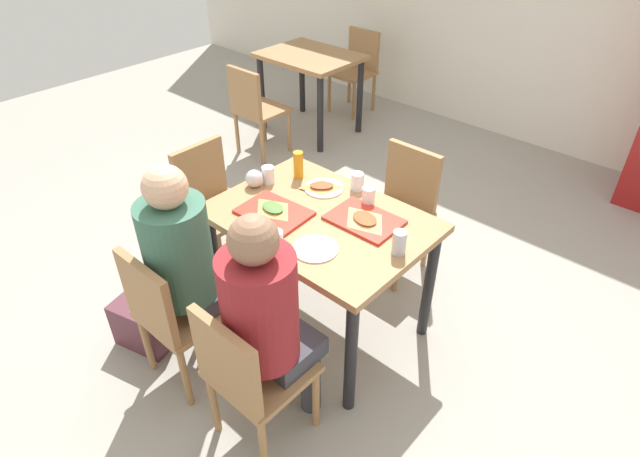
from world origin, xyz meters
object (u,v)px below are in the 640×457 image
Objects in this scene: paper_plate_near_edge at (315,249)px; handbag at (141,326)px; person_in_red at (186,258)px; background_table at (310,68)px; chair_left_end at (212,198)px; tray_red_far at (364,220)px; condiment_bottle at (298,165)px; chair_far_side at (402,202)px; chair_near_left at (170,311)px; pizza_slice_b at (365,219)px; background_chair_near at (254,106)px; main_table at (320,233)px; chair_near_right at (247,373)px; tray_red_near at (274,212)px; plastic_cup_d at (368,196)px; plastic_cup_c at (268,175)px; soda_can at (399,243)px; pizza_slice_c at (322,186)px; plastic_cup_a at (357,181)px; pizza_slice_a at (273,208)px; foil_bundle at (254,178)px; paper_plate_center at (324,188)px; person_in_brown_jacket at (267,315)px; plastic_cup_b at (276,240)px.

handbag is (-0.80, -0.58, -0.63)m from paper_plate_near_edge.
background_table is (-1.60, 2.60, -0.09)m from person_in_red.
tray_red_far is at bearing 6.01° from chair_left_end.
chair_far_side is at bearing 57.13° from condiment_bottle.
chair_near_left is 1.00× the size of chair_left_end.
background_chair_near is at bearing 152.02° from pizza_slice_b.
chair_near_right is (0.28, -0.79, -0.18)m from main_table.
background_chair_near reaches higher than tray_red_near.
chair_far_side is at bearing 102.08° from plastic_cup_d.
plastic_cup_c is at bearing -121.77° from chair_far_side.
background_chair_near is at bearing 127.48° from chair_left_end.
paper_plate_near_edge is 0.40m from soda_can.
background_chair_near is (-1.68, 1.36, -0.30)m from tray_red_near.
pizza_slice_c is (0.77, 0.21, 0.30)m from chair_left_end.
pizza_slice_b is 2.45× the size of plastic_cup_a.
background_table is (-1.88, 1.95, -0.03)m from main_table.
chair_near_right is 0.90m from soda_can.
chair_left_end is at bearing 168.80° from paper_plate_near_edge.
background_chair_near is at bearing 128.59° from chair_near_left.
chair_far_side is 3.88× the size of pizza_slice_a.
person_in_red is 12.41× the size of foil_bundle.
plastic_cup_c is at bearing 172.37° from main_table.
chair_near_left is 1.20m from plastic_cup_a.
plastic_cup_c is 0.62× the size of condiment_bottle.
person_in_red is (-0.28, -1.43, 0.25)m from chair_far_side.
tray_red_far is 0.34m from paper_plate_near_edge.
condiment_bottle is (0.08, 0.16, 0.03)m from plastic_cup_c.
paper_plate_center is at bearing 15.84° from chair_left_end.
background_table is (-1.68, 2.09, -0.14)m from tray_red_near.
chair_near_right is at bearing -32.63° from chair_left_end.
chair_near_left reaches higher than main_table.
condiment_bottle reaches higher than plastic_cup_d.
person_in_brown_jacket reaches higher than chair_left_end.
foil_bundle is at bearing 78.88° from handbag.
pizza_slice_a is 2.14× the size of plastic_cup_c.
person_in_red reaches higher than tray_red_far.
pizza_slice_a is (-0.49, 0.51, 0.07)m from person_in_brown_jacket.
chair_far_side is 2.60× the size of handbag.
plastic_cup_a is (-0.22, 0.22, 0.04)m from tray_red_far.
chair_left_end is at bearing 169.61° from pizza_slice_a.
chair_near_right is 3.39× the size of pizza_slice_b.
chair_far_side is 8.31× the size of plastic_cup_c.
person_in_red reaches higher than paper_plate_center.
tray_red_far is 0.38m from pizza_slice_c.
chair_left_end is at bearing -173.10° from plastic_cup_c.
plastic_cup_d is 2.23m from background_chair_near.
plastic_cup_d is at bearing -25.62° from background_chair_near.
person_in_red is 5.06× the size of pizza_slice_b.
chair_near_left is 0.92× the size of background_table.
plastic_cup_a is at bearing 94.71° from plastic_cup_b.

